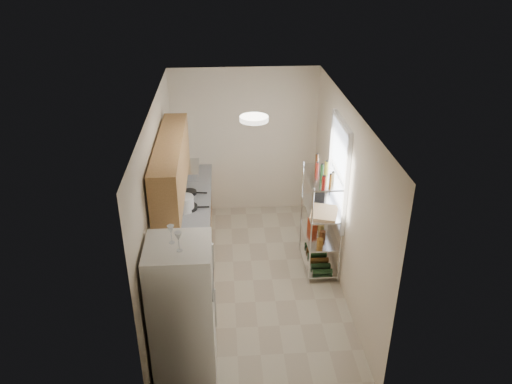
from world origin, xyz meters
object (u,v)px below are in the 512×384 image
frying_pan_large (188,207)px  cutting_board (324,213)px  rice_cooker (184,203)px  refrigerator (183,309)px  espresso_machine (320,189)px

frying_pan_large → cutting_board: (1.93, -0.47, 0.10)m
frying_pan_large → rice_cooker: bearing=-136.9°
refrigerator → frying_pan_large: size_ratio=5.82×
frying_pan_large → cutting_board: cutting_board is taller
frying_pan_large → espresso_machine: bearing=1.9°
refrigerator → frying_pan_large: bearing=91.4°
refrigerator → cutting_board: refrigerator is taller
cutting_board → rice_cooker: bearing=167.7°
rice_cooker → cutting_board: bearing=-12.3°
rice_cooker → frying_pan_large: bearing=42.2°
rice_cooker → cutting_board: rice_cooker is taller
rice_cooker → frying_pan_large: size_ratio=0.97×
refrigerator → frying_pan_large: 2.16m
rice_cooker → espresso_machine: 2.01m
frying_pan_large → cutting_board: bearing=-12.8°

